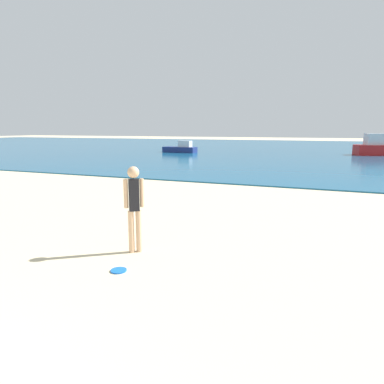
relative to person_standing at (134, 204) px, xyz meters
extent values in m
cube|color=#14567F|center=(-0.03, 39.03, -0.97)|extent=(160.00, 60.00, 0.06)
cylinder|color=#DDAD84|center=(0.06, 0.05, -0.57)|extent=(0.11, 0.11, 0.86)
cylinder|color=#DDAD84|center=(-0.06, -0.05, -0.57)|extent=(0.11, 0.11, 0.86)
cube|color=black|center=(0.00, 0.00, 0.18)|extent=(0.23, 0.22, 0.65)
sphere|color=#DDAD84|center=(0.00, 0.00, 0.64)|extent=(0.23, 0.23, 0.23)
cylinder|color=#DDAD84|center=(0.12, 0.10, 0.22)|extent=(0.09, 0.09, 0.57)
cylinder|color=#DDAD84|center=(-0.12, -0.10, 0.22)|extent=(0.09, 0.09, 0.57)
cylinder|color=blue|center=(0.23, -0.96, -0.99)|extent=(0.28, 0.28, 0.03)
cube|color=navy|center=(-10.90, 26.92, -0.66)|extent=(3.60, 1.39, 0.56)
cube|color=silver|center=(-10.27, 26.88, -0.06)|extent=(1.33, 0.88, 0.64)
cube|color=silver|center=(7.52, 30.29, 0.51)|extent=(2.36, 1.80, 1.05)
camera|label=1|loc=(3.57, -5.82, 1.49)|focal=32.32mm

